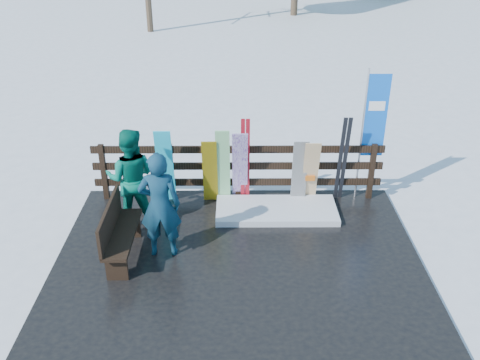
{
  "coord_description": "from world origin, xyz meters",
  "views": [
    {
      "loc": [
        -0.01,
        -7.06,
        5.3
      ],
      "look_at": [
        0.03,
        1.0,
        1.1
      ],
      "focal_mm": 40.0,
      "sensor_mm": 36.0,
      "label": 1
    }
  ],
  "objects_px": {
    "snowboard_4": "(299,172)",
    "rental_flag": "(372,121)",
    "snowboard_0": "(165,167)",
    "snowboard_5": "(310,172)",
    "snowboard_3": "(240,167)",
    "snowboard_1": "(223,167)",
    "person_front": "(160,205)",
    "person_back": "(131,178)",
    "snowboard_2": "(210,172)",
    "bench": "(118,230)"
  },
  "relations": [
    {
      "from": "rental_flag",
      "to": "person_front",
      "type": "bearing_deg",
      "value": -152.87
    },
    {
      "from": "snowboard_3",
      "to": "snowboard_1",
      "type": "bearing_deg",
      "value": 180.0
    },
    {
      "from": "bench",
      "to": "snowboard_1",
      "type": "distance_m",
      "value": 2.44
    },
    {
      "from": "bench",
      "to": "snowboard_1",
      "type": "bearing_deg",
      "value": 46.6
    },
    {
      "from": "snowboard_3",
      "to": "rental_flag",
      "type": "distance_m",
      "value": 2.62
    },
    {
      "from": "snowboard_0",
      "to": "person_front",
      "type": "xyz_separation_m",
      "value": [
        0.11,
        -1.66,
        0.13
      ]
    },
    {
      "from": "snowboard_3",
      "to": "snowboard_4",
      "type": "bearing_deg",
      "value": 0.0
    },
    {
      "from": "snowboard_5",
      "to": "snowboard_1",
      "type": "bearing_deg",
      "value": 180.0
    },
    {
      "from": "snowboard_3",
      "to": "person_back",
      "type": "distance_m",
      "value": 2.04
    },
    {
      "from": "bench",
      "to": "snowboard_0",
      "type": "relative_size",
      "value": 0.93
    },
    {
      "from": "snowboard_1",
      "to": "snowboard_2",
      "type": "xyz_separation_m",
      "value": [
        -0.25,
        -0.0,
        -0.11
      ]
    },
    {
      "from": "snowboard_1",
      "to": "rental_flag",
      "type": "xyz_separation_m",
      "value": [
        2.79,
        0.27,
        0.81
      ]
    },
    {
      "from": "snowboard_0",
      "to": "snowboard_1",
      "type": "distance_m",
      "value": 1.09
    },
    {
      "from": "snowboard_2",
      "to": "person_back",
      "type": "distance_m",
      "value": 1.53
    },
    {
      "from": "rental_flag",
      "to": "person_front",
      "type": "distance_m",
      "value": 4.28
    },
    {
      "from": "snowboard_4",
      "to": "rental_flag",
      "type": "distance_m",
      "value": 1.66
    },
    {
      "from": "snowboard_4",
      "to": "person_front",
      "type": "relative_size",
      "value": 0.73
    },
    {
      "from": "snowboard_3",
      "to": "rental_flag",
      "type": "relative_size",
      "value": 0.62
    },
    {
      "from": "snowboard_1",
      "to": "rental_flag",
      "type": "distance_m",
      "value": 2.92
    },
    {
      "from": "snowboard_3",
      "to": "snowboard_0",
      "type": "bearing_deg",
      "value": 180.0
    },
    {
      "from": "snowboard_3",
      "to": "snowboard_2",
      "type": "bearing_deg",
      "value": 180.0
    },
    {
      "from": "snowboard_1",
      "to": "snowboard_4",
      "type": "height_order",
      "value": "snowboard_1"
    },
    {
      "from": "bench",
      "to": "snowboard_5",
      "type": "xyz_separation_m",
      "value": [
        3.33,
        1.76,
        0.15
      ]
    },
    {
      "from": "snowboard_2",
      "to": "person_back",
      "type": "relative_size",
      "value": 0.77
    },
    {
      "from": "person_back",
      "to": "snowboard_1",
      "type": "bearing_deg",
      "value": -156.61
    },
    {
      "from": "snowboard_1",
      "to": "snowboard_3",
      "type": "xyz_separation_m",
      "value": [
        0.32,
        -0.0,
        -0.02
      ]
    },
    {
      "from": "snowboard_3",
      "to": "person_back",
      "type": "bearing_deg",
      "value": -160.51
    },
    {
      "from": "snowboard_2",
      "to": "snowboard_4",
      "type": "bearing_deg",
      "value": 0.0
    },
    {
      "from": "bench",
      "to": "snowboard_0",
      "type": "xyz_separation_m",
      "value": [
        0.58,
        1.76,
        0.28
      ]
    },
    {
      "from": "snowboard_0",
      "to": "person_back",
      "type": "bearing_deg",
      "value": -127.24
    },
    {
      "from": "snowboard_1",
      "to": "snowboard_4",
      "type": "relative_size",
      "value": 1.21
    },
    {
      "from": "snowboard_3",
      "to": "snowboard_4",
      "type": "distance_m",
      "value": 1.14
    },
    {
      "from": "bench",
      "to": "rental_flag",
      "type": "relative_size",
      "value": 0.58
    },
    {
      "from": "snowboard_0",
      "to": "person_back",
      "type": "height_order",
      "value": "person_back"
    },
    {
      "from": "snowboard_5",
      "to": "person_front",
      "type": "relative_size",
      "value": 0.74
    },
    {
      "from": "snowboard_1",
      "to": "rental_flag",
      "type": "relative_size",
      "value": 0.62
    },
    {
      "from": "snowboard_5",
      "to": "snowboard_3",
      "type": "bearing_deg",
      "value": -180.0
    },
    {
      "from": "snowboard_5",
      "to": "snowboard_2",
      "type": "bearing_deg",
      "value": 180.0
    },
    {
      "from": "person_front",
      "to": "person_back",
      "type": "distance_m",
      "value": 1.16
    },
    {
      "from": "snowboard_2",
      "to": "snowboard_5",
      "type": "relative_size",
      "value": 1.02
    },
    {
      "from": "snowboard_3",
      "to": "person_back",
      "type": "height_order",
      "value": "person_back"
    },
    {
      "from": "snowboard_3",
      "to": "snowboard_5",
      "type": "relative_size",
      "value": 1.19
    },
    {
      "from": "snowboard_4",
      "to": "snowboard_5",
      "type": "distance_m",
      "value": 0.21
    },
    {
      "from": "snowboard_0",
      "to": "snowboard_5",
      "type": "bearing_deg",
      "value": 0.0
    },
    {
      "from": "person_front",
      "to": "person_back",
      "type": "bearing_deg",
      "value": -59.41
    },
    {
      "from": "rental_flag",
      "to": "person_back",
      "type": "distance_m",
      "value": 4.55
    },
    {
      "from": "snowboard_1",
      "to": "snowboard_2",
      "type": "distance_m",
      "value": 0.27
    },
    {
      "from": "person_front",
      "to": "snowboard_0",
      "type": "bearing_deg",
      "value": -88.4
    },
    {
      "from": "snowboard_2",
      "to": "rental_flag",
      "type": "relative_size",
      "value": 0.54
    },
    {
      "from": "snowboard_0",
      "to": "person_back",
      "type": "distance_m",
      "value": 0.86
    }
  ]
}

